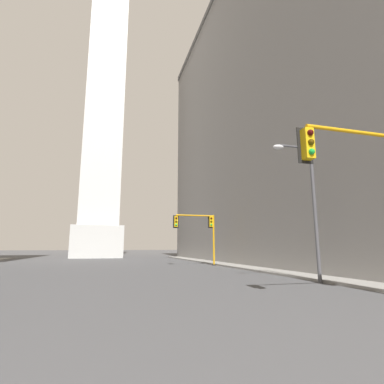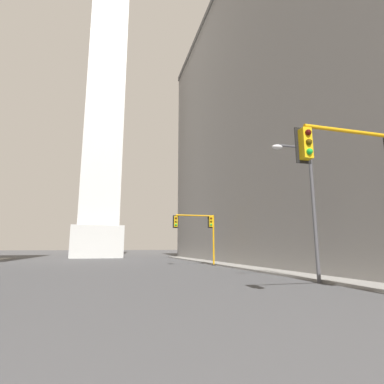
{
  "view_description": "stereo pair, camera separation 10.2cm",
  "coord_description": "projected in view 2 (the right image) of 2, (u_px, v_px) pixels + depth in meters",
  "views": [
    {
      "loc": [
        1.51,
        -0.65,
        1.87
      ],
      "look_at": [
        12.27,
        37.37,
        9.16
      ],
      "focal_mm": 28.0,
      "sensor_mm": 36.0,
      "label": 1
    },
    {
      "loc": [
        1.61,
        -0.68,
        1.87
      ],
      "look_at": [
        12.27,
        37.37,
        9.16
      ],
      "focal_mm": 28.0,
      "sensor_mm": 36.0,
      "label": 2
    }
  ],
  "objects": [
    {
      "name": "sidewalk_right",
      "position": [
        285.0,
        270.0,
        23.51
      ],
      "size": [
        5.0,
        68.96,
        0.15
      ],
      "primitive_type": "cube",
      "color": "gray",
      "rests_on": "ground_plane"
    },
    {
      "name": "building_right",
      "position": [
        319.0,
        112.0,
        38.3
      ],
      "size": [
        24.77,
        54.84,
        37.86
      ],
      "color": "gray",
      "rests_on": "ground_plane"
    },
    {
      "name": "obelisk",
      "position": [
        108.0,
        71.0,
        61.07
      ],
      "size": [
        8.85,
        8.85,
        77.49
      ],
      "color": "silver",
      "rests_on": "ground_plane"
    },
    {
      "name": "traffic_light_mid_right",
      "position": [
        200.0,
        227.0,
        31.31
      ],
      "size": [
        4.56,
        0.52,
        5.23
      ],
      "color": "orange",
      "rests_on": "ground_plane"
    },
    {
      "name": "traffic_light_near_right",
      "position": [
        372.0,
        169.0,
        11.0
      ],
      "size": [
        4.76,
        0.51,
        6.18
      ],
      "color": "orange",
      "rests_on": "ground_plane"
    },
    {
      "name": "street_lamp",
      "position": [
        307.0,
        196.0,
        16.57
      ],
      "size": [
        2.5,
        0.36,
        7.61
      ],
      "color": "#4C4C51",
      "rests_on": "ground_plane"
    }
  ]
}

